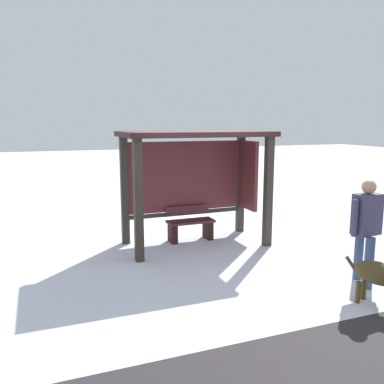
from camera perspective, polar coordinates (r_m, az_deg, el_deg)
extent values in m
plane|color=white|center=(8.42, 0.51, -7.36)|extent=(60.00, 60.00, 0.00)
cube|color=#332C24|center=(7.21, -7.57, -1.31)|extent=(0.15, 0.15, 2.21)
cube|color=#332C24|center=(8.23, 10.68, -0.02)|extent=(0.15, 0.15, 2.21)
cube|color=#332C24|center=(8.35, -9.48, 0.16)|extent=(0.15, 0.15, 2.21)
cube|color=#332C24|center=(9.24, 6.83, 1.15)|extent=(0.15, 0.15, 2.21)
cube|color=#301B1C|center=(8.05, 0.54, 8.19)|extent=(2.95, 1.48, 0.10)
cube|color=maroon|center=(8.68, -0.91, 2.24)|extent=(2.51, 0.08, 1.49)
cube|color=#332C24|center=(8.80, -0.85, -2.97)|extent=(2.51, 0.06, 0.08)
cube|color=maroon|center=(8.88, 8.02, 2.32)|extent=(0.08, 0.65, 1.49)
cube|color=#55272B|center=(8.57, -0.20, -4.16)|extent=(1.00, 0.40, 0.05)
cube|color=#55272B|center=(8.69, -0.62, -2.59)|extent=(0.95, 0.04, 0.20)
cube|color=black|center=(8.77, 2.25, -5.32)|extent=(0.12, 0.34, 0.39)
cube|color=black|center=(8.50, -2.74, -5.82)|extent=(0.12, 0.34, 0.39)
cube|color=#413D5B|center=(6.70, 23.43, -2.89)|extent=(0.43, 0.30, 0.63)
sphere|color=tan|center=(6.62, 23.67, 0.67)|extent=(0.21, 0.21, 0.21)
cylinder|color=#354A6E|center=(6.71, 23.66, -9.18)|extent=(0.15, 0.15, 0.79)
cylinder|color=#354A6E|center=(7.05, 22.42, -8.19)|extent=(0.15, 0.15, 0.79)
cylinder|color=#413D5B|center=(6.51, 21.98, -3.41)|extent=(0.10, 0.10, 0.56)
cylinder|color=#413D5B|center=(6.90, 24.76, -2.90)|extent=(0.10, 0.10, 0.56)
ellipsoid|color=#4B3D1F|center=(6.12, 24.69, -10.35)|extent=(0.51, 0.71, 0.32)
cylinder|color=#4B3D1F|center=(6.25, 21.43, -9.26)|extent=(0.11, 0.17, 0.18)
cylinder|color=#4B3D1F|center=(6.23, 22.36, -12.92)|extent=(0.07, 0.07, 0.31)
cylinder|color=#4B3D1F|center=(6.38, 23.04, -12.42)|extent=(0.07, 0.07, 0.31)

